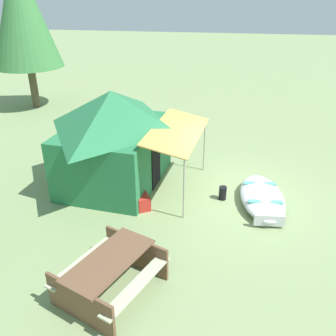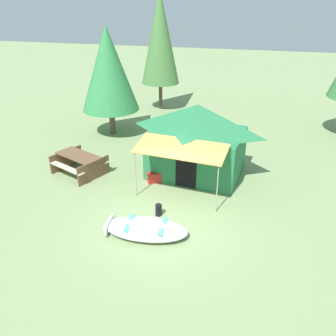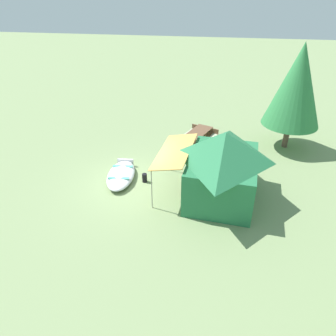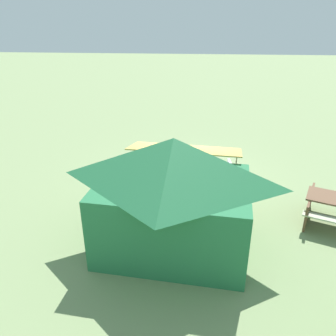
# 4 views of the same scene
# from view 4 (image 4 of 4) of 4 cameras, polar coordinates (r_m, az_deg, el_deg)

# --- Properties ---
(ground_plane) EXTENTS (80.00, 80.00, 0.00)m
(ground_plane) POSITION_cam_4_polar(r_m,az_deg,el_deg) (11.29, 3.30, -2.33)
(ground_plane) COLOR #7D9260
(beached_rowboat) EXTENTS (2.53, 1.38, 0.39)m
(beached_rowboat) POSITION_cam_4_polar(r_m,az_deg,el_deg) (11.93, 5.24, 0.21)
(beached_rowboat) COLOR silver
(beached_rowboat) RESTS_ON ground_plane
(canvas_cabin_tent) EXTENTS (3.85, 4.12, 2.75)m
(canvas_cabin_tent) POSITION_cam_4_polar(r_m,az_deg,el_deg) (7.61, 0.93, -4.33)
(canvas_cabin_tent) COLOR #267044
(canvas_cabin_tent) RESTS_ON ground_plane
(cooler_box) EXTENTS (0.68, 0.58, 0.37)m
(cooler_box) POSITION_cam_4_polar(r_m,az_deg,el_deg) (9.20, 9.57, -8.11)
(cooler_box) COLOR red
(cooler_box) RESTS_ON ground_plane
(fuel_can) EXTENTS (0.27, 0.27, 0.38)m
(fuel_can) POSITION_cam_4_polar(r_m,az_deg,el_deg) (10.98, 4.88, -2.09)
(fuel_can) COLOR black
(fuel_can) RESTS_ON ground_plane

